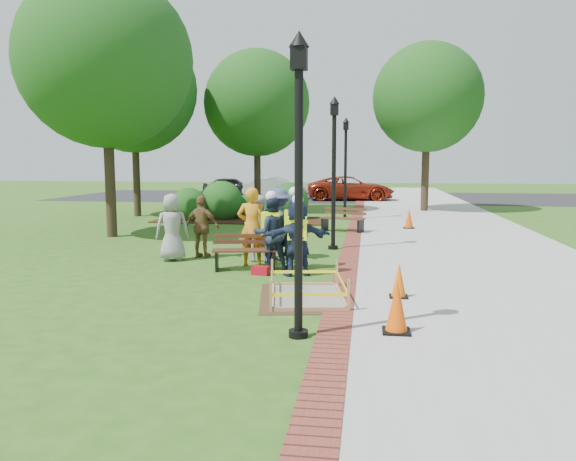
# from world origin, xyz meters

# --- Properties ---
(ground) EXTENTS (100.00, 100.00, 0.00)m
(ground) POSITION_xyz_m (0.00, 0.00, 0.00)
(ground) COLOR #285116
(ground) RESTS_ON ground
(sidewalk) EXTENTS (6.00, 60.00, 0.02)m
(sidewalk) POSITION_xyz_m (5.00, 10.00, 0.01)
(sidewalk) COLOR #9E9E99
(sidewalk) RESTS_ON ground
(brick_edging) EXTENTS (0.50, 60.00, 0.03)m
(brick_edging) POSITION_xyz_m (1.75, 10.00, 0.01)
(brick_edging) COLOR maroon
(brick_edging) RESTS_ON ground
(mulch_bed) EXTENTS (7.00, 3.00, 0.05)m
(mulch_bed) POSITION_xyz_m (-3.00, 12.00, 0.02)
(mulch_bed) COLOR #381E0F
(mulch_bed) RESTS_ON ground
(parking_lot) EXTENTS (36.00, 12.00, 0.01)m
(parking_lot) POSITION_xyz_m (0.00, 27.00, 0.00)
(parking_lot) COLOR black
(parking_lot) RESTS_ON ground
(wet_concrete_pad) EXTENTS (2.04, 2.54, 0.55)m
(wet_concrete_pad) POSITION_xyz_m (1.12, -0.73, 0.23)
(wet_concrete_pad) COLOR #47331E
(wet_concrete_pad) RESTS_ON ground
(bench_near) EXTENTS (1.56, 0.80, 0.81)m
(bench_near) POSITION_xyz_m (-0.57, 1.72, 0.26)
(bench_near) COLOR #532A1C
(bench_near) RESTS_ON ground
(bench_far) EXTENTS (1.64, 1.00, 0.84)m
(bench_far) POSITION_xyz_m (1.34, 8.87, 0.27)
(bench_far) COLOR #59301E
(bench_far) RESTS_ON ground
(cone_front) EXTENTS (0.41, 0.41, 0.80)m
(cone_front) POSITION_xyz_m (2.65, -2.64, 0.39)
(cone_front) COLOR black
(cone_front) RESTS_ON ground
(cone_back) EXTENTS (0.34, 0.34, 0.66)m
(cone_back) POSITION_xyz_m (2.80, -0.49, 0.32)
(cone_back) COLOR black
(cone_back) RESTS_ON ground
(cone_far) EXTENTS (0.39, 0.39, 0.76)m
(cone_far) POSITION_xyz_m (3.71, 10.07, 0.37)
(cone_far) COLOR black
(cone_far) RESTS_ON ground
(toolbox) EXTENTS (0.42, 0.29, 0.19)m
(toolbox) POSITION_xyz_m (-0.11, 1.21, 0.10)
(toolbox) COLOR #A30C1B
(toolbox) RESTS_ON ground
(lamp_near) EXTENTS (0.28, 0.28, 4.26)m
(lamp_near) POSITION_xyz_m (1.25, -3.00, 2.48)
(lamp_near) COLOR black
(lamp_near) RESTS_ON ground
(lamp_mid) EXTENTS (0.28, 0.28, 4.26)m
(lamp_mid) POSITION_xyz_m (1.25, 5.00, 2.48)
(lamp_mid) COLOR black
(lamp_mid) RESTS_ON ground
(lamp_far) EXTENTS (0.28, 0.28, 4.26)m
(lamp_far) POSITION_xyz_m (1.25, 13.00, 2.48)
(lamp_far) COLOR black
(lamp_far) RESTS_ON ground
(tree_left) EXTENTS (5.53, 5.53, 8.41)m
(tree_left) POSITION_xyz_m (-6.13, 6.57, 5.63)
(tree_left) COLOR #3D2D1E
(tree_left) RESTS_ON ground
(tree_back) EXTENTS (5.00, 5.00, 7.66)m
(tree_back) POSITION_xyz_m (-3.07, 15.79, 5.15)
(tree_back) COLOR #3D2D1E
(tree_back) RESTS_ON ground
(tree_right) EXTENTS (5.23, 5.23, 8.09)m
(tree_right) POSITION_xyz_m (4.96, 17.42, 5.46)
(tree_right) COLOR #3D2D1E
(tree_right) RESTS_ON ground
(tree_far) EXTENTS (5.50, 5.50, 8.30)m
(tree_far) POSITION_xyz_m (-8.00, 13.05, 5.54)
(tree_far) COLOR #3D2D1E
(tree_far) RESTS_ON ground
(shrub_a) EXTENTS (1.49, 1.49, 1.49)m
(shrub_a) POSITION_xyz_m (-5.07, 11.44, 0.00)
(shrub_a) COLOR #1B4F16
(shrub_a) RESTS_ON ground
(shrub_b) EXTENTS (1.77, 1.77, 1.77)m
(shrub_b) POSITION_xyz_m (-3.89, 12.18, 0.00)
(shrub_b) COLOR #1B4F16
(shrub_b) RESTS_ON ground
(shrub_c) EXTENTS (1.25, 1.25, 1.25)m
(shrub_c) POSITION_xyz_m (-1.81, 12.17, 0.00)
(shrub_c) COLOR #1B4F16
(shrub_c) RESTS_ON ground
(shrub_d) EXTENTS (1.69, 1.69, 1.69)m
(shrub_d) POSITION_xyz_m (-1.11, 12.71, 0.00)
(shrub_d) COLOR #1B4F16
(shrub_d) RESTS_ON ground
(shrub_e) EXTENTS (1.07, 1.07, 1.07)m
(shrub_e) POSITION_xyz_m (-3.06, 12.94, 0.00)
(shrub_e) COLOR #1B4F16
(shrub_e) RESTS_ON ground
(casual_person_a) EXTENTS (0.63, 0.51, 1.69)m
(casual_person_a) POSITION_xyz_m (-2.63, 2.62, 0.84)
(casual_person_a) COLOR gray
(casual_person_a) RESTS_ON ground
(casual_person_b) EXTENTS (0.63, 0.43, 1.88)m
(casual_person_b) POSITION_xyz_m (-0.51, 2.18, 0.94)
(casual_person_b) COLOR orange
(casual_person_b) RESTS_ON ground
(casual_person_c) EXTENTS (0.60, 0.47, 1.66)m
(casual_person_c) POSITION_xyz_m (-0.47, 2.84, 0.83)
(casual_person_c) COLOR silver
(casual_person_c) RESTS_ON ground
(casual_person_d) EXTENTS (0.57, 0.43, 1.61)m
(casual_person_d) POSITION_xyz_m (-2.02, 3.14, 0.81)
(casual_person_d) COLOR brown
(casual_person_d) RESTS_ON ground
(casual_person_e) EXTENTS (0.64, 0.48, 1.81)m
(casual_person_e) POSITION_xyz_m (-0.02, 3.17, 0.91)
(casual_person_e) COLOR #3A4065
(casual_person_e) RESTS_ON ground
(hivis_worker_a) EXTENTS (0.61, 0.48, 1.79)m
(hivis_worker_a) POSITION_xyz_m (0.70, 1.27, 0.90)
(hivis_worker_a) COLOR #1C1D49
(hivis_worker_a) RESTS_ON ground
(hivis_worker_b) EXTENTS (0.62, 0.45, 1.92)m
(hivis_worker_b) POSITION_xyz_m (0.54, 1.91, 0.95)
(hivis_worker_b) COLOR #1A2444
(hivis_worker_b) RESTS_ON ground
(hivis_worker_c) EXTENTS (0.61, 0.49, 1.82)m
(hivis_worker_c) POSITION_xyz_m (0.02, 1.83, 0.91)
(hivis_worker_c) COLOR #1B2B47
(hivis_worker_c) RESTS_ON ground
(parked_car_a) EXTENTS (2.98, 4.88, 1.48)m
(parked_car_a) POSITION_xyz_m (-6.72, 25.60, 0.00)
(parked_car_a) COLOR #29292C
(parked_car_a) RESTS_ON ground
(parked_car_b) EXTENTS (2.42, 4.75, 1.49)m
(parked_car_b) POSITION_xyz_m (-3.71, 25.18, 0.00)
(parked_car_b) COLOR silver
(parked_car_b) RESTS_ON ground
(parked_car_c) EXTENTS (2.66, 5.15, 1.61)m
(parked_car_c) POSITION_xyz_m (1.13, 24.21, 0.00)
(parked_car_c) COLOR maroon
(parked_car_c) RESTS_ON ground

